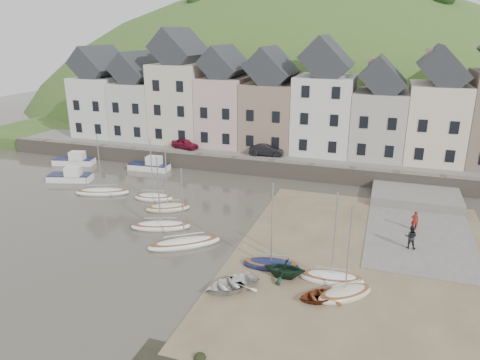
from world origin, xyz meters
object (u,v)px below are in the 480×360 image
(person_red, at_px, (415,220))
(car_left, at_px, (185,144))
(car_right, at_px, (266,150))
(sailboat_0, at_px, (102,192))
(rowboat_white, at_px, (231,284))
(person_dark, at_px, (411,237))
(rowboat_green, at_px, (285,268))
(rowboat_red, at_px, (320,296))

(person_red, xyz_separation_m, car_left, (-26.30, 12.86, 1.29))
(car_right, bearing_deg, sailboat_0, 129.80)
(rowboat_white, relative_size, person_dark, 1.97)
(rowboat_white, bearing_deg, car_left, 162.26)
(car_left, relative_size, car_right, 0.90)
(person_red, bearing_deg, car_right, -40.44)
(rowboat_green, relative_size, person_red, 1.67)
(person_red, xyz_separation_m, car_right, (-15.88, 12.86, 1.34))
(car_right, bearing_deg, person_red, -135.08)
(person_red, bearing_deg, rowboat_red, 63.84)
(sailboat_0, relative_size, rowboat_white, 1.80)
(person_red, distance_m, car_right, 20.47)
(rowboat_red, xyz_separation_m, car_left, (-20.63, 25.17, 1.86))
(person_dark, bearing_deg, rowboat_red, 66.62)
(person_dark, bearing_deg, rowboat_green, 48.99)
(rowboat_white, relative_size, rowboat_red, 1.26)
(rowboat_red, relative_size, person_red, 1.75)
(rowboat_green, bearing_deg, rowboat_white, -53.86)
(rowboat_green, height_order, car_right, car_right)
(sailboat_0, height_order, person_dark, sailboat_0)
(person_red, height_order, person_dark, person_dark)
(car_left, distance_m, car_right, 10.42)
(rowboat_red, height_order, car_right, car_right)
(car_left, bearing_deg, person_red, -100.10)
(rowboat_white, height_order, car_right, car_right)
(rowboat_green, distance_m, rowboat_red, 3.21)
(sailboat_0, height_order, rowboat_green, sailboat_0)
(person_dark, xyz_separation_m, car_right, (-15.48, 16.41, 1.24))
(sailboat_0, distance_m, rowboat_red, 26.07)
(rowboat_white, xyz_separation_m, rowboat_green, (2.84, 2.42, 0.34))
(rowboat_green, relative_size, rowboat_red, 0.96)
(rowboat_red, relative_size, car_left, 0.78)
(sailboat_0, bearing_deg, rowboat_white, -34.32)
(rowboat_white, relative_size, car_left, 0.98)
(sailboat_0, xyz_separation_m, car_right, (13.13, 13.53, 2.00))
(sailboat_0, relative_size, person_dark, 3.54)
(person_dark, relative_size, car_right, 0.45)
(rowboat_green, bearing_deg, car_right, -166.15)
(car_left, bearing_deg, rowboat_red, -124.70)
(sailboat_0, xyz_separation_m, rowboat_white, (17.89, -12.21, 0.16))
(rowboat_white, xyz_separation_m, person_red, (11.12, 12.89, 0.49))
(person_dark, bearing_deg, person_red, -88.74)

